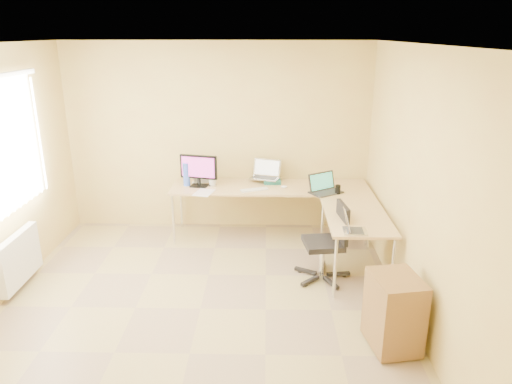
{
  "coord_description": "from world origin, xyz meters",
  "views": [
    {
      "loc": [
        0.66,
        -4.22,
        2.71
      ],
      "look_at": [
        0.55,
        1.1,
        0.9
      ],
      "focal_mm": 33.29,
      "sensor_mm": 36.0,
      "label": 1
    }
  ],
  "objects_px": {
    "desk_main": "(270,211)",
    "laptop_center": "(265,170)",
    "desk_fan": "(195,175)",
    "laptop_black": "(326,183)",
    "office_chair": "(323,238)",
    "water_bottle": "(186,174)",
    "cabinet": "(394,312)",
    "keyboard": "(254,190)",
    "desk_return": "(354,243)",
    "mug": "(213,183)",
    "monitor": "(199,171)",
    "laptop_return": "(355,223)"
  },
  "relations": [
    {
      "from": "desk_main",
      "to": "cabinet",
      "type": "xyz_separation_m",
      "value": [
        1.08,
        -2.42,
        -0.01
      ]
    },
    {
      "from": "laptop_return",
      "to": "laptop_black",
      "type": "bearing_deg",
      "value": 9.57
    },
    {
      "from": "desk_main",
      "to": "water_bottle",
      "type": "height_order",
      "value": "water_bottle"
    },
    {
      "from": "desk_main",
      "to": "laptop_center",
      "type": "bearing_deg",
      "value": 110.89
    },
    {
      "from": "laptop_black",
      "to": "mug",
      "type": "xyz_separation_m",
      "value": [
        -1.49,
        0.23,
        -0.08
      ]
    },
    {
      "from": "water_bottle",
      "to": "cabinet",
      "type": "distance_m",
      "value": 3.33
    },
    {
      "from": "monitor",
      "to": "cabinet",
      "type": "xyz_separation_m",
      "value": [
        2.04,
        -2.4,
        -0.59
      ]
    },
    {
      "from": "desk_return",
      "to": "mug",
      "type": "distance_m",
      "value": 2.04
    },
    {
      "from": "desk_main",
      "to": "desk_fan",
      "type": "distance_m",
      "value": 1.14
    },
    {
      "from": "desk_return",
      "to": "water_bottle",
      "type": "height_order",
      "value": "water_bottle"
    },
    {
      "from": "desk_main",
      "to": "mug",
      "type": "bearing_deg",
      "value": -177.49
    },
    {
      "from": "desk_return",
      "to": "laptop_black",
      "type": "xyz_separation_m",
      "value": [
        -0.26,
        0.74,
        0.49
      ]
    },
    {
      "from": "water_bottle",
      "to": "laptop_return",
      "type": "xyz_separation_m",
      "value": [
        2.0,
        -1.52,
        -0.06
      ]
    },
    {
      "from": "mug",
      "to": "office_chair",
      "type": "relative_size",
      "value": 0.12
    },
    {
      "from": "laptop_return",
      "to": "cabinet",
      "type": "bearing_deg",
      "value": -164.43
    },
    {
      "from": "office_chair",
      "to": "monitor",
      "type": "bearing_deg",
      "value": 135.61
    },
    {
      "from": "water_bottle",
      "to": "office_chair",
      "type": "bearing_deg",
      "value": -34.57
    },
    {
      "from": "water_bottle",
      "to": "laptop_center",
      "type": "bearing_deg",
      "value": 9.47
    },
    {
      "from": "office_chair",
      "to": "keyboard",
      "type": "bearing_deg",
      "value": 121.0
    },
    {
      "from": "mug",
      "to": "office_chair",
      "type": "bearing_deg",
      "value": -39.91
    },
    {
      "from": "keyboard",
      "to": "desk_fan",
      "type": "distance_m",
      "value": 0.87
    },
    {
      "from": "mug",
      "to": "water_bottle",
      "type": "relative_size",
      "value": 0.34
    },
    {
      "from": "monitor",
      "to": "laptop_black",
      "type": "bearing_deg",
      "value": 4.94
    },
    {
      "from": "desk_main",
      "to": "keyboard",
      "type": "bearing_deg",
      "value": -139.46
    },
    {
      "from": "monitor",
      "to": "keyboard",
      "type": "distance_m",
      "value": 0.79
    },
    {
      "from": "cabinet",
      "to": "laptop_center",
      "type": "bearing_deg",
      "value": 103.57
    },
    {
      "from": "desk_return",
      "to": "water_bottle",
      "type": "xyz_separation_m",
      "value": [
        -2.1,
        1.01,
        0.52
      ]
    },
    {
      "from": "desk_main",
      "to": "water_bottle",
      "type": "distance_m",
      "value": 1.24
    },
    {
      "from": "monitor",
      "to": "desk_main",
      "type": "bearing_deg",
      "value": 14.58
    },
    {
      "from": "desk_main",
      "to": "desk_fan",
      "type": "bearing_deg",
      "value": 174.52
    },
    {
      "from": "water_bottle",
      "to": "desk_fan",
      "type": "height_order",
      "value": "water_bottle"
    },
    {
      "from": "office_chair",
      "to": "laptop_black",
      "type": "bearing_deg",
      "value": 74.38
    },
    {
      "from": "desk_main",
      "to": "laptop_center",
      "type": "distance_m",
      "value": 0.58
    },
    {
      "from": "laptop_black",
      "to": "keyboard",
      "type": "height_order",
      "value": "laptop_black"
    },
    {
      "from": "keyboard",
      "to": "cabinet",
      "type": "height_order",
      "value": "keyboard"
    },
    {
      "from": "laptop_center",
      "to": "laptop_black",
      "type": "height_order",
      "value": "laptop_center"
    },
    {
      "from": "water_bottle",
      "to": "desk_fan",
      "type": "relative_size",
      "value": 1.32
    },
    {
      "from": "water_bottle",
      "to": "laptop_black",
      "type": "bearing_deg",
      "value": -8.42
    },
    {
      "from": "laptop_center",
      "to": "desk_fan",
      "type": "distance_m",
      "value": 0.96
    },
    {
      "from": "laptop_black",
      "to": "water_bottle",
      "type": "relative_size",
      "value": 1.26
    },
    {
      "from": "mug",
      "to": "cabinet",
      "type": "height_order",
      "value": "mug"
    },
    {
      "from": "laptop_black",
      "to": "office_chair",
      "type": "xyz_separation_m",
      "value": [
        -0.13,
        -0.91,
        -0.36
      ]
    },
    {
      "from": "laptop_center",
      "to": "desk_fan",
      "type": "height_order",
      "value": "laptop_center"
    },
    {
      "from": "monitor",
      "to": "desk_fan",
      "type": "height_order",
      "value": "monitor"
    },
    {
      "from": "laptop_black",
      "to": "laptop_return",
      "type": "distance_m",
      "value": 1.26
    },
    {
      "from": "desk_main",
      "to": "cabinet",
      "type": "height_order",
      "value": "desk_main"
    },
    {
      "from": "laptop_center",
      "to": "cabinet",
      "type": "distance_m",
      "value": 2.9
    },
    {
      "from": "office_chair",
      "to": "water_bottle",
      "type": "bearing_deg",
      "value": 137.63
    },
    {
      "from": "laptop_black",
      "to": "keyboard",
      "type": "bearing_deg",
      "value": 141.79
    },
    {
      "from": "mug",
      "to": "laptop_return",
      "type": "relative_size",
      "value": 0.38
    }
  ]
}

